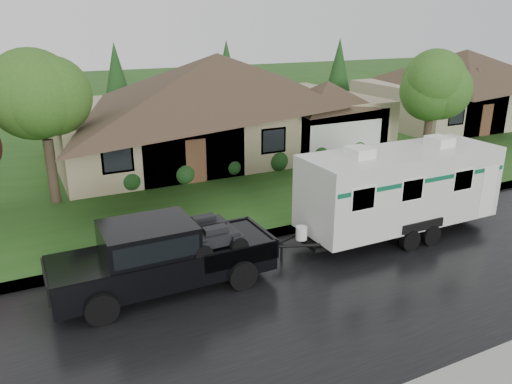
% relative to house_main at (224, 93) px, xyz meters
% --- Properties ---
extents(ground, '(140.00, 140.00, 0.00)m').
position_rel_house_main_xyz_m(ground, '(-2.29, -13.84, -3.59)').
color(ground, '#224C17').
rests_on(ground, ground).
extents(road, '(140.00, 8.00, 0.01)m').
position_rel_house_main_xyz_m(road, '(-2.29, -15.84, -3.59)').
color(road, black).
rests_on(road, ground).
extents(curb, '(140.00, 0.50, 0.15)m').
position_rel_house_main_xyz_m(curb, '(-2.29, -11.59, -3.52)').
color(curb, gray).
rests_on(curb, ground).
extents(lawn, '(140.00, 26.00, 0.15)m').
position_rel_house_main_xyz_m(lawn, '(-2.29, 1.16, -3.52)').
color(lawn, '#224C17').
rests_on(lawn, ground).
extents(house_main, '(19.44, 10.80, 6.90)m').
position_rel_house_main_xyz_m(house_main, '(0.00, 0.00, 0.00)').
color(house_main, tan).
rests_on(house_main, lawn).
extents(house_neighbor, '(15.12, 9.72, 6.45)m').
position_rel_house_main_xyz_m(house_neighbor, '(19.97, 0.50, -0.27)').
color(house_neighbor, tan).
rests_on(house_neighbor, lawn).
extents(tree_left_green, '(3.73, 3.73, 6.17)m').
position_rel_house_main_xyz_m(tree_left_green, '(-9.83, -4.68, 0.84)').
color(tree_left_green, '#382B1E').
rests_on(tree_left_green, lawn).
extents(tree_right_green, '(3.56, 3.56, 5.90)m').
position_rel_house_main_xyz_m(tree_right_green, '(8.42, -7.35, 0.65)').
color(tree_right_green, '#382B1E').
rests_on(tree_right_green, lawn).
extents(shrub_row, '(13.60, 1.00, 1.00)m').
position_rel_house_main_xyz_m(shrub_row, '(-0.29, -4.54, -2.94)').
color(shrub_row, '#143814').
rests_on(shrub_row, lawn).
extents(pickup_truck, '(6.32, 2.40, 2.11)m').
position_rel_house_main_xyz_m(pickup_truck, '(-7.81, -13.54, -2.46)').
color(pickup_truck, black).
rests_on(pickup_truck, ground).
extents(travel_trailer, '(7.79, 2.74, 3.50)m').
position_rel_house_main_xyz_m(travel_trailer, '(1.00, -13.54, -1.74)').
color(travel_trailer, silver).
rests_on(travel_trailer, ground).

